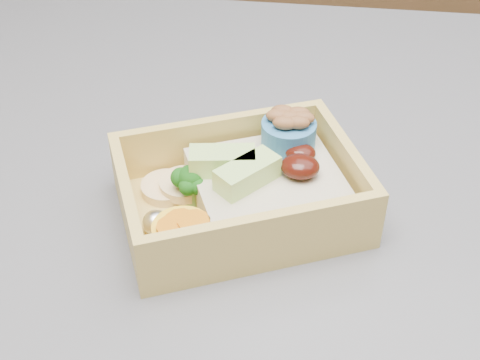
# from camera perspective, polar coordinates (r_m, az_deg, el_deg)

# --- Properties ---
(bento_box) EXTENTS (0.21, 0.18, 0.06)m
(bento_box) POSITION_cam_1_polar(r_m,az_deg,el_deg) (0.49, 0.53, -0.76)
(bento_box) COLOR #D5B458
(bento_box) RESTS_ON island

